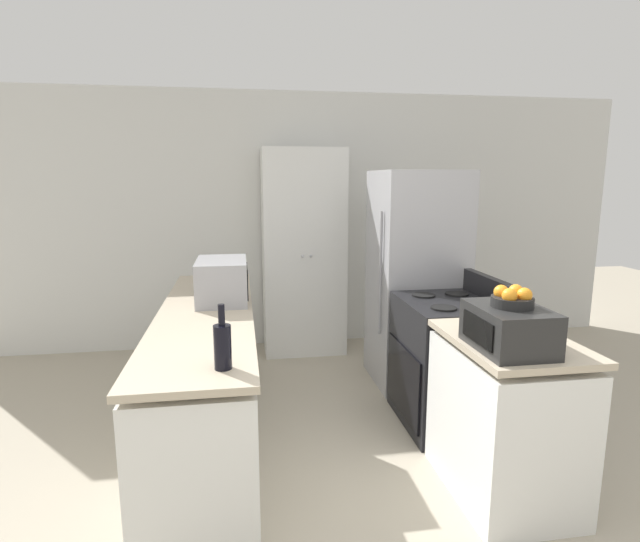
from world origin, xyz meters
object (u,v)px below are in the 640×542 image
object	(u,v)px
refrigerator	(416,278)
wine_bottle	(223,345)
toaster_oven	(509,328)
fruit_bowl	(512,298)
stove	(448,361)
pantry_cabinet	(303,252)
microwave	(222,281)

from	to	relation	value
refrigerator	wine_bottle	size ratio (longest dim) A/B	6.07
toaster_oven	fruit_bowl	bearing A→B (deg)	8.62
stove	pantry_cabinet	bearing A→B (deg)	115.57
refrigerator	fruit_bowl	world-z (taller)	refrigerator
refrigerator	toaster_oven	bearing A→B (deg)	-95.12
pantry_cabinet	refrigerator	distance (m)	1.25
wine_bottle	toaster_oven	xyz separation A→B (m)	(1.39, 0.04, -0.00)
microwave	refrigerator	bearing A→B (deg)	18.44
refrigerator	toaster_oven	world-z (taller)	refrigerator
wine_bottle	fruit_bowl	xyz separation A→B (m)	(1.40, 0.04, 0.15)
pantry_cabinet	toaster_oven	distance (m)	2.78
stove	fruit_bowl	size ratio (longest dim) A/B	5.18
pantry_cabinet	wine_bottle	world-z (taller)	pantry_cabinet
refrigerator	microwave	bearing A→B (deg)	-161.56
refrigerator	microwave	xyz separation A→B (m)	(-1.59, -0.53, 0.14)
wine_bottle	fruit_bowl	distance (m)	1.41
wine_bottle	fruit_bowl	bearing A→B (deg)	1.63
refrigerator	microwave	size ratio (longest dim) A/B	3.51
refrigerator	wine_bottle	xyz separation A→B (m)	(-1.55, -1.81, 0.11)
pantry_cabinet	stove	bearing A→B (deg)	-64.43
stove	fruit_bowl	xyz separation A→B (m)	(-0.12, -0.98, 0.70)
toaster_oven	fruit_bowl	xyz separation A→B (m)	(0.01, 0.00, 0.15)
microwave	wine_bottle	size ratio (longest dim) A/B	1.73
wine_bottle	pantry_cabinet	bearing A→B (deg)	75.44
toaster_oven	fruit_bowl	distance (m)	0.15
stove	microwave	distance (m)	1.69
stove	wine_bottle	world-z (taller)	wine_bottle
stove	refrigerator	distance (m)	0.91
toaster_oven	pantry_cabinet	bearing A→B (deg)	104.32
stove	microwave	bearing A→B (deg)	170.70
pantry_cabinet	toaster_oven	xyz separation A→B (m)	(0.69, -2.69, -0.01)
fruit_bowl	refrigerator	bearing A→B (deg)	85.18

